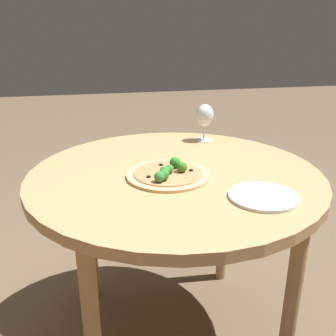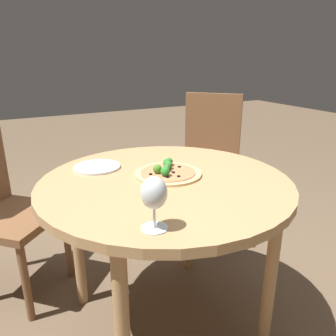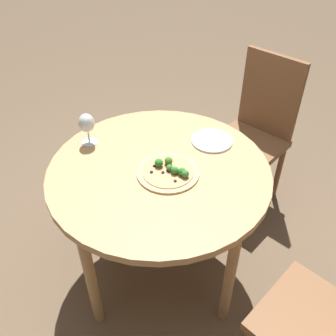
{
  "view_description": "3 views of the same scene",
  "coord_description": "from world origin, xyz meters",
  "px_view_note": "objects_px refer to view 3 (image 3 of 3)",
  "views": [
    {
      "loc": [
        0.27,
        1.18,
        1.19
      ],
      "look_at": [
        0.03,
        0.04,
        0.75
      ],
      "focal_mm": 40.0,
      "sensor_mm": 36.0,
      "label": 1
    },
    {
      "loc": [
        -0.56,
        -1.1,
        1.19
      ],
      "look_at": [
        0.03,
        0.04,
        0.75
      ],
      "focal_mm": 35.0,
      "sensor_mm": 36.0,
      "label": 2
    },
    {
      "loc": [
        1.3,
        0.01,
        1.8
      ],
      "look_at": [
        0.03,
        0.04,
        0.75
      ],
      "focal_mm": 40.0,
      "sensor_mm": 36.0,
      "label": 3
    }
  ],
  "objects_px": {
    "pizza": "(169,171)",
    "wine_glass": "(87,124)",
    "plate_near": "(212,141)",
    "chair_2": "(255,130)"
  },
  "relations": [
    {
      "from": "pizza",
      "to": "wine_glass",
      "type": "bearing_deg",
      "value": -122.15
    },
    {
      "from": "wine_glass",
      "to": "plate_near",
      "type": "xyz_separation_m",
      "value": [
        0.0,
        0.6,
        -0.1
      ]
    },
    {
      "from": "chair_2",
      "to": "pizza",
      "type": "bearing_deg",
      "value": -86.38
    },
    {
      "from": "pizza",
      "to": "wine_glass",
      "type": "xyz_separation_m",
      "value": [
        -0.24,
        -0.39,
        0.1
      ]
    },
    {
      "from": "chair_2",
      "to": "plate_near",
      "type": "xyz_separation_m",
      "value": [
        0.42,
        -0.33,
        0.22
      ]
    },
    {
      "from": "pizza",
      "to": "plate_near",
      "type": "xyz_separation_m",
      "value": [
        -0.24,
        0.22,
        -0.01
      ]
    },
    {
      "from": "chair_2",
      "to": "pizza",
      "type": "distance_m",
      "value": 0.89
    },
    {
      "from": "pizza",
      "to": "plate_near",
      "type": "distance_m",
      "value": 0.32
    },
    {
      "from": "chair_2",
      "to": "wine_glass",
      "type": "height_order",
      "value": "chair_2"
    },
    {
      "from": "chair_2",
      "to": "wine_glass",
      "type": "bearing_deg",
      "value": -112.45
    }
  ]
}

